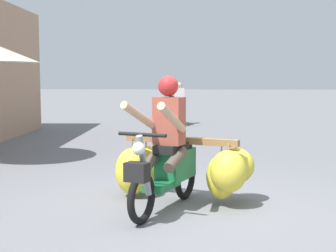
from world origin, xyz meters
name	(u,v)px	position (x,y,z in m)	size (l,w,h in m)	color
ground_plane	(193,212)	(0.00, 0.00, 0.00)	(120.00, 120.00, 0.00)	slate
motorbike_main_loaded	(180,164)	(-0.15, 0.40, 0.49)	(1.93, 2.04, 1.58)	black
motorbike_distant_ahead_left	(179,107)	(-0.24, 10.75, 0.57)	(0.56, 1.61, 1.40)	black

